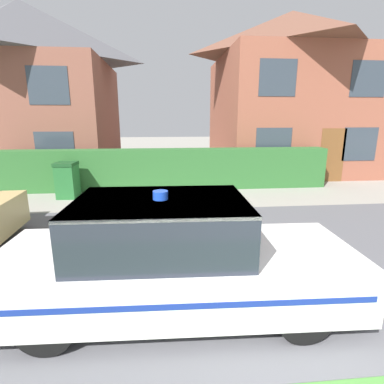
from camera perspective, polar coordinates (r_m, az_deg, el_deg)
road_strip at (r=5.89m, az=10.16°, el=-11.27°), size 28.00×5.75×0.01m
garden_hedge at (r=10.77m, az=-4.66°, el=4.39°), size 11.48×0.74×1.42m
police_car at (r=3.99m, az=-3.73°, el=-12.56°), size 4.61×1.81×1.61m
house_left at (r=15.72m, az=-28.70°, el=16.78°), size 7.25×6.36×7.28m
house_right at (r=15.79m, az=17.65°, el=17.59°), size 6.72×7.01×7.20m
wheelie_bin at (r=10.32m, az=-22.65°, el=2.14°), size 0.64×0.73×1.14m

